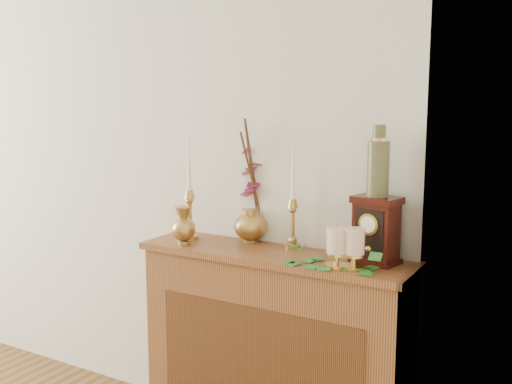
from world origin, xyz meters
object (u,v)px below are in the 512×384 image
Objects in this scene: candlestick_left at (190,207)px; bud_vase at (184,226)px; ginger_jar at (253,186)px; candlestick_center at (293,216)px; mantel_clock at (376,231)px; ceramic_vase at (378,165)px.

candlestick_left is 2.75× the size of bud_vase.
bud_vase is 0.31× the size of ginger_jar.
mantel_clock is (0.40, -0.04, -0.02)m from candlestick_center.
mantel_clock is (0.85, 0.15, 0.05)m from bud_vase.
ceramic_vase is at bearing 3.37° from candlestick_left.
mantel_clock is at bearing -5.59° from candlestick_center.
candlestick_left is 1.06× the size of candlestick_center.
candlestick_left is at bearing -150.03° from ginger_jar.
candlestick_left is at bearing -176.63° from ceramic_vase.
candlestick_left is at bearing 111.45° from bud_vase.
candlestick_left reaches higher than mantel_clock.
candlestick_left is 0.31m from ginger_jar.
mantel_clock is (0.89, 0.05, -0.02)m from candlestick_left.
ceramic_vase is (0.00, 0.00, 0.27)m from mantel_clock.
ceramic_vase is (0.64, -0.10, 0.14)m from ginger_jar.
ginger_jar is at bearing 166.27° from candlestick_center.
candlestick_center is at bearing 10.14° from candlestick_left.
candlestick_center reaches higher than bud_vase.
ceramic_vase is (0.89, 0.05, 0.24)m from candlestick_left.
bud_vase is (-0.46, -0.19, -0.06)m from candlestick_center.
candlestick_left reaches higher than candlestick_center.
ginger_jar is (0.22, 0.25, 0.17)m from bud_vase.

